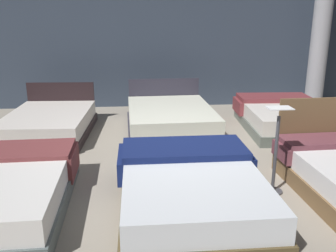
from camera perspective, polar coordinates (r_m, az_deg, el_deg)
The scene contains 8 objects.
ground_plane at distance 5.25m, azimuth 1.41°, elevation -6.45°, with size 18.00×18.00×0.02m, color gray.
showroom_back_wall at distance 8.62m, azimuth -1.28°, elevation 14.62°, with size 18.00×0.06×3.50m, color #333D4C.
bed_1 at distance 4.15m, azimuth 3.56°, elevation -9.40°, with size 1.66×2.11×0.51m.
bed_3 at distance 6.94m, azimuth -18.09°, elevation 0.40°, with size 1.52×2.12×0.79m.
bed_4 at distance 6.78m, azimuth 0.32°, elevation 1.11°, with size 1.64×2.22×0.82m.
bed_5 at distance 7.26m, azimuth 17.48°, elevation 1.36°, with size 1.58×2.10×0.52m.
price_sign at distance 4.54m, azimuth 16.40°, elevation -5.20°, with size 0.28×0.24×1.06m.
support_pillar at distance 8.90m, azimuth 22.81°, elevation 13.44°, with size 0.39×0.39×3.50m, color #99999E.
Camera 1 is at (-0.53, -4.81, 2.05)m, focal length 38.94 mm.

